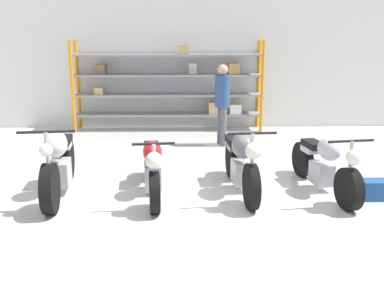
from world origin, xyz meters
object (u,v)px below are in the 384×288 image
Objects in this scene: toolbox at (373,190)px; person_browsing at (222,98)px; motorcycle_grey at (241,160)px; motorcycle_silver at (325,164)px; shelving_rack at (172,85)px; motorcycle_red at (153,167)px; motorcycle_white at (59,163)px.

person_browsing is at bearing 120.29° from toolbox.
motorcycle_silver is at bearing 85.16° from motorcycle_grey.
toolbox is at bearing -58.41° from shelving_rack.
motorcycle_red is at bearing 49.91° from person_browsing.
motorcycle_silver is at bearing 96.68° from person_browsing.
motorcycle_grey is 1.93m from toolbox.
motorcycle_white is 1.23× the size of person_browsing.
motorcycle_silver is at bearing -62.39° from shelving_rack.
motorcycle_red is at bearing -97.41° from motorcycle_silver.
motorcycle_white is 1.06× the size of motorcycle_grey.
motorcycle_silver is (2.40, -4.58, -0.70)m from shelving_rack.
person_browsing is at bearing -165.08° from motorcycle_silver.
shelving_rack reaches higher than person_browsing.
person_browsing is at bearing 176.10° from motorcycle_grey.
motorcycle_white reaches higher than motorcycle_silver.
person_browsing is at bearing -55.97° from shelving_rack.
person_browsing is at bearing 131.64° from motorcycle_white.
motorcycle_silver is (2.56, 0.06, 0.01)m from motorcycle_red.
person_browsing is (1.12, -1.65, -0.11)m from shelving_rack.
person_browsing is (2.66, 2.95, 0.55)m from motorcycle_white.
toolbox is at bearing 79.26° from motorcycle_red.
shelving_rack is 5.22m from motorcycle_silver.
person_browsing reaches higher than motorcycle_white.
motorcycle_white reaches higher than motorcycle_grey.
motorcycle_red is at bearing 175.23° from toolbox.
toolbox is at bearing 79.84° from motorcycle_white.
motorcycle_grey is at bearing 86.76° from motorcycle_red.
motorcycle_white is 4.84× the size of toolbox.
motorcycle_grey reaches higher than motorcycle_red.
motorcycle_grey is (1.15, -4.58, -0.63)m from shelving_rack.
motorcycle_grey is (1.31, 0.06, 0.09)m from motorcycle_red.
motorcycle_silver is 1.20× the size of person_browsing.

